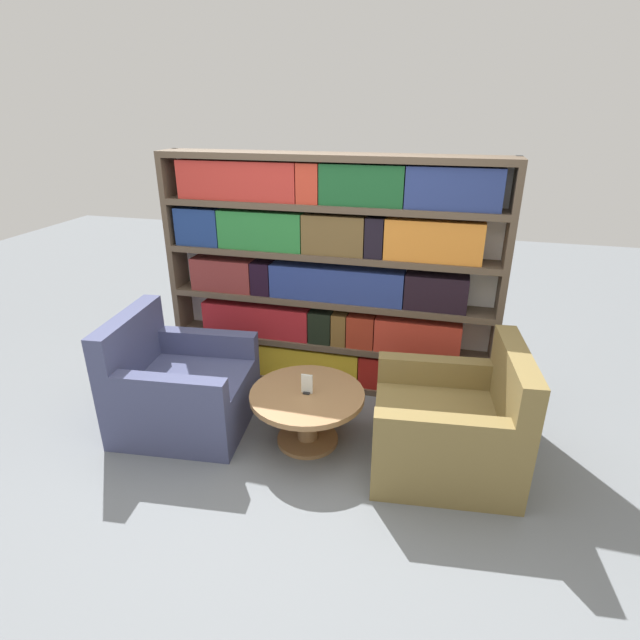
# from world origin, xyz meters

# --- Properties ---
(ground_plane) EXTENTS (14.00, 14.00, 0.00)m
(ground_plane) POSITION_xyz_m (0.00, 0.00, 0.00)
(ground_plane) COLOR slate
(bookshelf) EXTENTS (2.74, 0.30, 1.94)m
(bookshelf) POSITION_xyz_m (0.00, 1.23, 0.98)
(bookshelf) COLOR silver
(bookshelf) RESTS_ON ground_plane
(armchair_left) EXTENTS (1.01, 0.95, 0.88)m
(armchair_left) POSITION_xyz_m (-0.93, 0.33, 0.29)
(armchair_left) COLOR #42476B
(armchair_left) RESTS_ON ground_plane
(armchair_right) EXTENTS (1.01, 0.95, 0.88)m
(armchair_right) POSITION_xyz_m (1.06, 0.34, 0.29)
(armchair_right) COLOR olive
(armchair_right) RESTS_ON ground_plane
(coffee_table) EXTENTS (0.81, 0.81, 0.41)m
(coffee_table) POSITION_xyz_m (0.06, 0.35, 0.29)
(coffee_table) COLOR olive
(coffee_table) RESTS_ON ground_plane
(table_sign) EXTENTS (0.08, 0.06, 0.14)m
(table_sign) POSITION_xyz_m (0.06, 0.35, 0.47)
(table_sign) COLOR black
(table_sign) RESTS_ON coffee_table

